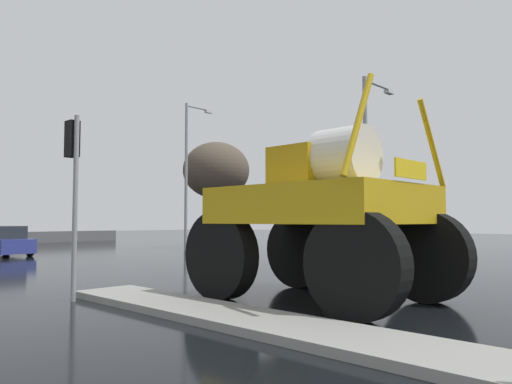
# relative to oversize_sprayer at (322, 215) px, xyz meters

# --- Properties ---
(ground_plane) EXTENTS (120.00, 120.00, 0.00)m
(ground_plane) POSITION_rel_oversize_sprayer_xyz_m (0.74, 10.46, -1.93)
(ground_plane) COLOR black
(median_island) EXTENTS (1.51, 11.11, 0.15)m
(median_island) POSITION_rel_oversize_sprayer_xyz_m (-2.86, -1.03, -1.85)
(median_island) COLOR gray
(median_island) RESTS_ON ground
(oversize_sprayer) EXTENTS (4.18, 5.59, 4.52)m
(oversize_sprayer) POSITION_rel_oversize_sprayer_xyz_m (0.00, 0.00, 0.00)
(oversize_sprayer) COLOR black
(oversize_sprayer) RESTS_ON ground
(sedan_ahead) EXTENTS (2.13, 4.22, 1.52)m
(sedan_ahead) POSITION_rel_oversize_sprayer_xyz_m (-0.03, 20.02, -1.21)
(sedan_ahead) COLOR navy
(sedan_ahead) RESTS_ON ground
(traffic_signal_near_left) EXTENTS (0.24, 0.54, 4.19)m
(traffic_signal_near_left) POSITION_rel_oversize_sprayer_xyz_m (-3.88, 4.15, 1.13)
(traffic_signal_near_left) COLOR gray
(traffic_signal_near_left) RESTS_ON ground
(traffic_signal_near_right) EXTENTS (0.24, 0.54, 3.95)m
(traffic_signal_near_right) POSITION_rel_oversize_sprayer_xyz_m (5.36, 4.15, 0.96)
(traffic_signal_near_right) COLOR gray
(traffic_signal_near_right) RESTS_ON ground
(streetlight_near_right) EXTENTS (2.33, 0.24, 7.61)m
(streetlight_near_right) POSITION_rel_oversize_sprayer_xyz_m (8.28, 3.79, 2.37)
(streetlight_near_right) COLOR gray
(streetlight_near_right) RESTS_ON ground
(streetlight_far_right) EXTENTS (2.07, 0.24, 8.89)m
(streetlight_far_right) POSITION_rel_oversize_sprayer_xyz_m (9.30, 16.76, 3.00)
(streetlight_far_right) COLOR gray
(streetlight_far_right) RESTS_ON ground
(bare_tree_right) EXTENTS (4.27, 4.27, 6.84)m
(bare_tree_right) POSITION_rel_oversize_sprayer_xyz_m (11.80, 17.04, 3.08)
(bare_tree_right) COLOR #473828
(bare_tree_right) RESTS_ON ground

